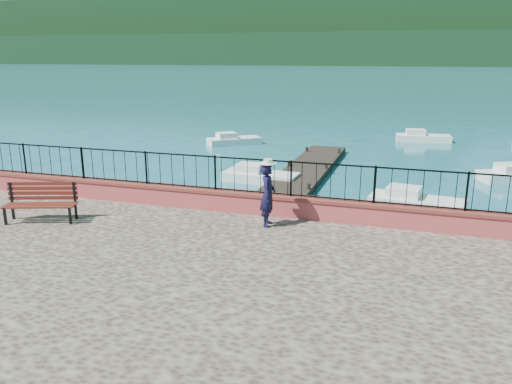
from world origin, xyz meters
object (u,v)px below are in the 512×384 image
Objects in this scene: boat_1 at (417,198)px; boat_3 at (234,138)px; boat_4 at (423,135)px; person at (268,195)px; boat_0 at (261,173)px; park_bench at (41,210)px.

boat_3 is (-11.20, 10.98, 0.00)m from boat_1.
boat_1 is at bearing -98.09° from boat_4.
person reaches higher than boat_0.
park_bench is 0.58× the size of boat_0.
boat_0 is at bearing -124.03° from boat_4.
boat_1 is 15.69m from boat_3.
park_bench is 26.13m from boat_4.
person reaches higher than park_bench.
boat_4 is at bearing -15.72° from boat_3.
person is 19.33m from boat_3.
boat_1 is (3.74, 6.78, -1.62)m from person.
boat_4 is at bearing 98.14° from boat_1.
person is 9.55m from boat_0.
boat_4 is (9.84, 24.19, -1.11)m from park_bench.
boat_0 is (2.85, 10.44, -1.11)m from park_bench.
boat_3 is (-4.50, 8.83, 0.00)m from boat_0.
boat_3 is at bearing 75.87° from park_bench.
boat_3 is 0.98× the size of boat_4.
park_bench reaches higher than boat_1.
boat_4 is at bearing 65.90° from boat_0.
park_bench is at bearing -102.41° from boat_0.
person is at bearing -106.11° from boat_3.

